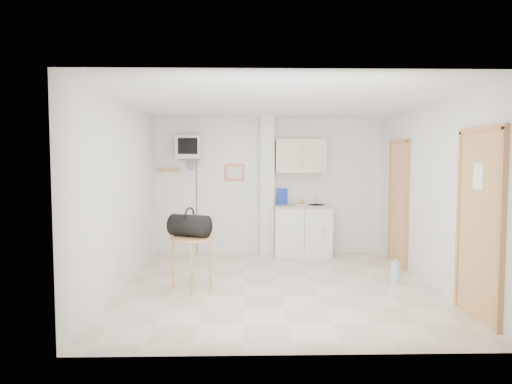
{
  "coord_description": "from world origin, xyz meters",
  "views": [
    {
      "loc": [
        -0.44,
        -6.16,
        1.72
      ],
      "look_at": [
        -0.29,
        0.6,
        1.25
      ],
      "focal_mm": 32.0,
      "sensor_mm": 36.0,
      "label": 1
    }
  ],
  "objects_px": {
    "crt_television": "(189,148)",
    "round_table": "(192,245)",
    "duffel_bag": "(190,225)",
    "water_bottle": "(395,273)"
  },
  "relations": [
    {
      "from": "water_bottle",
      "to": "duffel_bag",
      "type": "bearing_deg",
      "value": -176.48
    },
    {
      "from": "round_table",
      "to": "duffel_bag",
      "type": "distance_m",
      "value": 0.26
    },
    {
      "from": "duffel_bag",
      "to": "water_bottle",
      "type": "xyz_separation_m",
      "value": [
        2.82,
        0.17,
        -0.7
      ]
    },
    {
      "from": "duffel_bag",
      "to": "water_bottle",
      "type": "bearing_deg",
      "value": 28.44
    },
    {
      "from": "crt_television",
      "to": "duffel_bag",
      "type": "height_order",
      "value": "crt_television"
    },
    {
      "from": "round_table",
      "to": "water_bottle",
      "type": "xyz_separation_m",
      "value": [
        2.79,
        0.22,
        -0.44
      ]
    },
    {
      "from": "crt_television",
      "to": "duffel_bag",
      "type": "bearing_deg",
      "value": -83.11
    },
    {
      "from": "round_table",
      "to": "duffel_bag",
      "type": "height_order",
      "value": "duffel_bag"
    },
    {
      "from": "crt_television",
      "to": "round_table",
      "type": "distance_m",
      "value": 2.6
    },
    {
      "from": "crt_television",
      "to": "round_table",
      "type": "relative_size",
      "value": 3.04
    }
  ]
}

